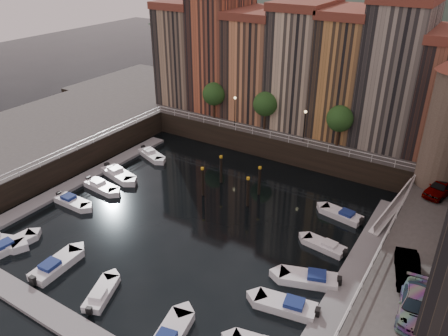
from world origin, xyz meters
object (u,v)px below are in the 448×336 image
Objects in this scene: gangway at (395,205)px; boat_left_2 at (101,186)px; mooring_pilings at (232,181)px; boat_left_1 at (72,202)px; car_b at (407,270)px; car_c at (415,306)px; car_a at (440,188)px.

boat_left_2 is at bearing -159.36° from gangway.
mooring_pilings is at bearing 33.30° from boat_left_2.
car_b reaches higher than boat_left_1.
boat_left_1 is 0.90× the size of car_c.
boat_left_1 is (-13.53, -11.14, -1.30)m from mooring_pilings.
boat_left_2 is 0.95× the size of car_c.
boat_left_1 is at bearing -86.80° from boat_left_2.
gangway is at bearing 25.95° from boat_left_2.
car_a is at bearing 17.59° from mooring_pilings.
mooring_pilings is 1.13× the size of car_c.
car_a is 14.25m from car_b.
boat_left_2 is (0.15, 4.03, 0.01)m from boat_left_1.
mooring_pilings is at bearing -165.88° from gangway.
boat_left_1 is 4.03m from boat_left_2.
car_b is 0.88× the size of car_c.
gangway is 16.31m from car_c.
car_b reaches higher than car_c.
car_b is (-0.15, -14.25, -0.04)m from car_a.
boat_left_2 is at bearing 162.85° from car_b.
gangway is at bearing 100.13° from car_c.
car_a reaches higher than boat_left_2.
car_c is at bearing 0.09° from boat_left_1.
mooring_pilings is 1.26× the size of boat_left_1.
boat_left_1 is (-30.09, -15.30, -1.57)m from gangway.
car_c is at bearing -73.80° from gangway.
car_b is (33.27, -0.79, 3.37)m from boat_left_2.
boat_left_2 is 34.89m from car_c.
gangway is 33.79m from boat_left_1.
boat_left_2 reaches higher than boat_left_1.
car_c is (1.19, -3.50, -0.00)m from car_b.
boat_left_2 is (-29.94, -11.27, -1.55)m from gangway.
car_a reaches higher than boat_left_1.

